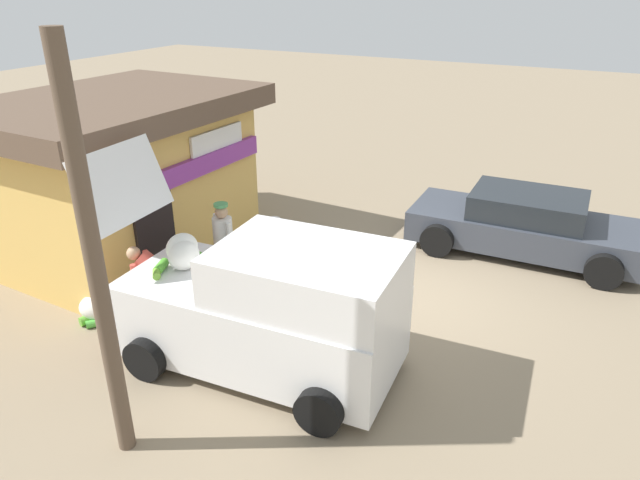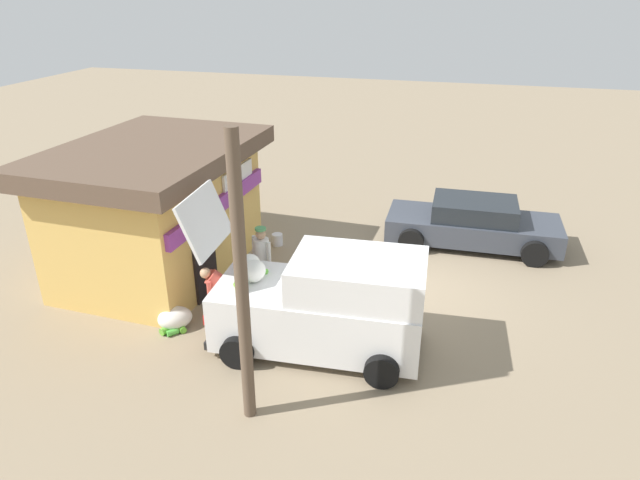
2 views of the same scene
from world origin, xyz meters
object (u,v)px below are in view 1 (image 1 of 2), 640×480
(parked_sedan, at_px, (525,225))
(paint_bucket, at_px, (274,225))
(unloaded_banana_pile, at_px, (101,307))
(vendor_standing, at_px, (224,242))
(storefront_bar, at_px, (121,173))
(delivery_van, at_px, (269,308))
(customer_bending, at_px, (156,278))

(parked_sedan, bearing_deg, paint_bucket, 105.90)
(unloaded_banana_pile, bearing_deg, vendor_standing, -36.38)
(storefront_bar, bearing_deg, unloaded_banana_pile, -146.27)
(storefront_bar, height_order, parked_sedan, storefront_bar)
(storefront_bar, bearing_deg, vendor_standing, -101.10)
(paint_bucket, bearing_deg, delivery_van, -149.27)
(vendor_standing, bearing_deg, paint_bucket, 12.52)
(vendor_standing, bearing_deg, parked_sedan, -47.87)
(delivery_van, bearing_deg, customer_bending, 86.04)
(customer_bending, bearing_deg, unloaded_banana_pile, 110.07)
(vendor_standing, xyz_separation_m, paint_bucket, (2.59, 0.58, -0.79))
(storefront_bar, bearing_deg, parked_sedan, -64.36)
(unloaded_banana_pile, bearing_deg, customer_bending, -69.93)
(parked_sedan, distance_m, vendor_standing, 6.01)
(customer_bending, bearing_deg, storefront_bar, 52.16)
(parked_sedan, xyz_separation_m, vendor_standing, (-4.02, 4.45, 0.35))
(parked_sedan, relative_size, vendor_standing, 2.72)
(storefront_bar, xyz_separation_m, customer_bending, (-1.92, -2.48, -0.80))
(unloaded_banana_pile, height_order, paint_bucket, unloaded_banana_pile)
(parked_sedan, height_order, paint_bucket, parked_sedan)
(unloaded_banana_pile, bearing_deg, storefront_bar, 33.73)
(delivery_van, distance_m, customer_bending, 2.20)
(vendor_standing, xyz_separation_m, customer_bending, (-1.38, 0.31, -0.13))
(parked_sedan, xyz_separation_m, paint_bucket, (-1.43, 5.02, -0.44))
(storefront_bar, xyz_separation_m, parked_sedan, (3.47, -7.24, -1.02))
(storefront_bar, height_order, vendor_standing, storefront_bar)
(vendor_standing, distance_m, unloaded_banana_pile, 2.27)
(customer_bending, distance_m, paint_bucket, 4.03)
(customer_bending, relative_size, paint_bucket, 4.24)
(storefront_bar, height_order, unloaded_banana_pile, storefront_bar)
(parked_sedan, distance_m, unloaded_banana_pile, 8.12)
(paint_bucket, bearing_deg, unloaded_banana_pile, 170.84)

